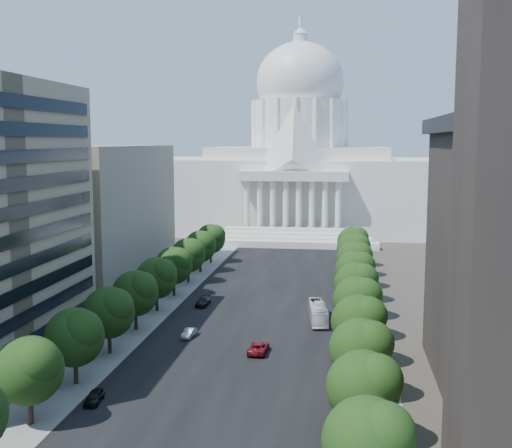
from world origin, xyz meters
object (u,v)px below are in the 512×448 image
at_px(car_red, 258,348).
at_px(car_dark_b, 203,302).
at_px(city_bus, 318,313).
at_px(car_silver, 189,333).
at_px(car_dark_a, 94,397).

xyz_separation_m(car_red, car_dark_b, (-14.06, 25.72, -0.04)).
distance_m(car_dark_b, city_bus, 23.47).
relative_size(car_red, car_dark_b, 1.09).
bearing_deg(car_dark_b, car_red, -59.36).
bearing_deg(car_red, city_bus, -111.92).
height_order(car_dark_b, city_bus, city_bus).
bearing_deg(car_red, car_dark_b, -59.02).
bearing_deg(car_red, car_silver, -24.62).
bearing_deg(car_dark_b, city_bus, -17.70).
relative_size(car_dark_a, city_bus, 0.36).
height_order(car_silver, car_red, car_red).
height_order(car_silver, car_dark_b, car_dark_b).
distance_m(car_dark_a, car_red, 26.73).
xyz_separation_m(car_red, city_bus, (8.02, 17.82, 0.82)).
distance_m(car_dark_a, car_silver, 27.19).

